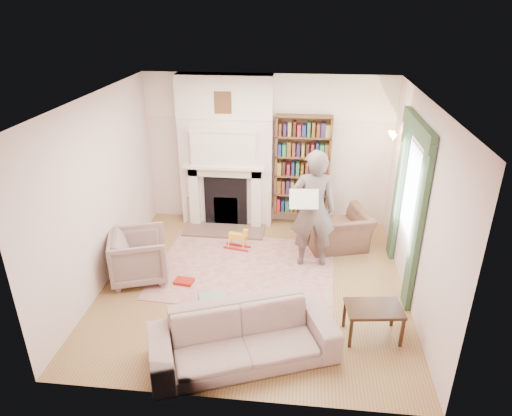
# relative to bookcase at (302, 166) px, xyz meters

# --- Properties ---
(floor) EXTENTS (4.50, 4.50, 0.00)m
(floor) POSITION_rel_bookcase_xyz_m (-0.65, -2.12, -1.18)
(floor) COLOR brown
(floor) RESTS_ON ground
(ceiling) EXTENTS (4.50, 4.50, 0.00)m
(ceiling) POSITION_rel_bookcase_xyz_m (-0.65, -2.12, 1.62)
(ceiling) COLOR white
(ceiling) RESTS_ON wall_back
(wall_back) EXTENTS (4.50, 0.00, 4.50)m
(wall_back) POSITION_rel_bookcase_xyz_m (-0.65, 0.13, 0.22)
(wall_back) COLOR beige
(wall_back) RESTS_ON floor
(wall_front) EXTENTS (4.50, 0.00, 4.50)m
(wall_front) POSITION_rel_bookcase_xyz_m (-0.65, -4.37, 0.22)
(wall_front) COLOR beige
(wall_front) RESTS_ON floor
(wall_left) EXTENTS (0.00, 4.50, 4.50)m
(wall_left) POSITION_rel_bookcase_xyz_m (-2.90, -2.12, 0.22)
(wall_left) COLOR beige
(wall_left) RESTS_ON floor
(wall_right) EXTENTS (0.00, 4.50, 4.50)m
(wall_right) POSITION_rel_bookcase_xyz_m (1.60, -2.12, 0.22)
(wall_right) COLOR beige
(wall_right) RESTS_ON floor
(fireplace) EXTENTS (1.70, 0.58, 2.80)m
(fireplace) POSITION_rel_bookcase_xyz_m (-1.40, -0.07, 0.21)
(fireplace) COLOR beige
(fireplace) RESTS_ON floor
(bookcase) EXTENTS (1.00, 0.24, 1.85)m
(bookcase) POSITION_rel_bookcase_xyz_m (0.00, 0.00, 0.00)
(bookcase) COLOR brown
(bookcase) RESTS_ON floor
(window) EXTENTS (0.02, 0.90, 1.30)m
(window) POSITION_rel_bookcase_xyz_m (1.58, -1.72, 0.27)
(window) COLOR silver
(window) RESTS_ON wall_right
(curtain_left) EXTENTS (0.07, 0.32, 2.40)m
(curtain_left) POSITION_rel_bookcase_xyz_m (1.55, -2.42, 0.02)
(curtain_left) COLOR #304C32
(curtain_left) RESTS_ON floor
(curtain_right) EXTENTS (0.07, 0.32, 2.40)m
(curtain_right) POSITION_rel_bookcase_xyz_m (1.55, -1.02, 0.02)
(curtain_right) COLOR #304C32
(curtain_right) RESTS_ON floor
(pelmet) EXTENTS (0.09, 1.70, 0.24)m
(pelmet) POSITION_rel_bookcase_xyz_m (1.54, -1.72, 1.20)
(pelmet) COLOR #304C32
(pelmet) RESTS_ON wall_right
(wall_sconce) EXTENTS (0.20, 0.24, 0.24)m
(wall_sconce) POSITION_rel_bookcase_xyz_m (1.38, -0.62, 0.72)
(wall_sconce) COLOR gold
(wall_sconce) RESTS_ON wall_right
(rug) EXTENTS (2.90, 2.28, 0.01)m
(rug) POSITION_rel_bookcase_xyz_m (-0.84, -1.74, -1.17)
(rug) COLOR #BDAD8F
(rug) RESTS_ON floor
(armchair_reading) EXTENTS (1.24, 1.16, 0.66)m
(armchair_reading) POSITION_rel_bookcase_xyz_m (0.65, -0.85, -0.84)
(armchair_reading) COLOR #492E27
(armchair_reading) RESTS_ON floor
(armchair_left) EXTENTS (1.06, 1.05, 0.77)m
(armchair_left) POSITION_rel_bookcase_xyz_m (-2.42, -2.16, -0.79)
(armchair_left) COLOR gray
(armchair_left) RESTS_ON floor
(sofa) EXTENTS (2.36, 1.59, 0.64)m
(sofa) POSITION_rel_bookcase_xyz_m (-0.60, -3.73, -0.85)
(sofa) COLOR #B7A897
(sofa) RESTS_ON floor
(man_reading) EXTENTS (0.75, 0.53, 1.95)m
(man_reading) POSITION_rel_bookcase_xyz_m (0.20, -1.45, -0.20)
(man_reading) COLOR #5E524B
(man_reading) RESTS_ON floor
(newspaper) EXTENTS (0.45, 0.16, 0.30)m
(newspaper) POSITION_rel_bookcase_xyz_m (0.05, -1.65, 0.06)
(newspaper) COLOR white
(newspaper) RESTS_ON man_reading
(coffee_table) EXTENTS (0.75, 0.54, 0.45)m
(coffee_table) POSITION_rel_bookcase_xyz_m (0.99, -3.16, -0.95)
(coffee_table) COLOR #362213
(coffee_table) RESTS_ON floor
(paraffin_heater) EXTENTS (0.29, 0.29, 0.55)m
(paraffin_heater) POSITION_rel_bookcase_xyz_m (-2.03, -0.22, -0.90)
(paraffin_heater) COLOR #B0B4B8
(paraffin_heater) RESTS_ON floor
(rocking_horse) EXTENTS (0.48, 0.27, 0.40)m
(rocking_horse) POSITION_rel_bookcase_xyz_m (-1.06, -1.11, -0.98)
(rocking_horse) COLOR yellow
(rocking_horse) RESTS_ON rug
(board_game) EXTENTS (0.51, 0.51, 0.03)m
(board_game) POSITION_rel_bookcase_xyz_m (-1.18, -2.66, -1.15)
(board_game) COLOR gold
(board_game) RESTS_ON rug
(game_box_lid) EXTENTS (0.30, 0.22, 0.05)m
(game_box_lid) POSITION_rel_bookcase_xyz_m (-1.72, -2.26, -1.14)
(game_box_lid) COLOR #A01812
(game_box_lid) RESTS_ON rug
(comic_annuals) EXTENTS (0.68, 0.54, 0.02)m
(comic_annuals) POSITION_rel_bookcase_xyz_m (-0.37, -2.49, -1.16)
(comic_annuals) COLOR red
(comic_annuals) RESTS_ON rug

